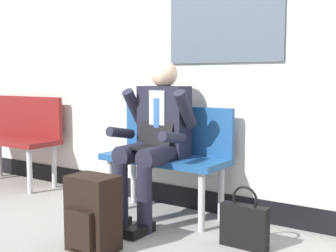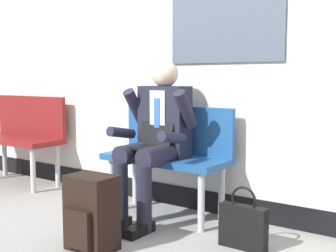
# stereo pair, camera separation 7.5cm
# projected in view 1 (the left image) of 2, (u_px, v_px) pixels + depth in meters

# --- Properties ---
(ground_plane) EXTENTS (18.00, 18.00, 0.00)m
(ground_plane) POSITION_uv_depth(u_px,v_px,m) (170.00, 241.00, 3.02)
(ground_plane) COLOR gray
(station_wall) EXTENTS (6.80, 0.17, 3.16)m
(station_wall) POSITION_uv_depth(u_px,v_px,m) (226.00, 17.00, 3.49)
(station_wall) COLOR beige
(station_wall) RESTS_ON ground
(bench_with_person) EXTENTS (1.02, 0.42, 0.87)m
(bench_with_person) POSITION_uv_depth(u_px,v_px,m) (169.00, 151.00, 3.57)
(bench_with_person) COLOR navy
(bench_with_person) RESTS_ON ground
(bench_empty) EXTENTS (1.05, 0.42, 0.90)m
(bench_empty) POSITION_uv_depth(u_px,v_px,m) (18.00, 133.00, 4.63)
(bench_empty) COLOR maroon
(bench_empty) RESTS_ON ground
(person_seated) EXTENTS (0.57, 0.70, 1.23)m
(person_seated) POSITION_uv_depth(u_px,v_px,m) (155.00, 136.00, 3.39)
(person_seated) COLOR #1E1E2D
(person_seated) RESTS_ON ground
(backpack) EXTENTS (0.31, 0.26, 0.48)m
(backpack) POSITION_uv_depth(u_px,v_px,m) (92.00, 214.00, 2.83)
(backpack) COLOR black
(backpack) RESTS_ON ground
(handbag) EXTENTS (0.32, 0.08, 0.41)m
(handbag) POSITION_uv_depth(u_px,v_px,m) (244.00, 225.00, 2.88)
(handbag) COLOR black
(handbag) RESTS_ON ground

